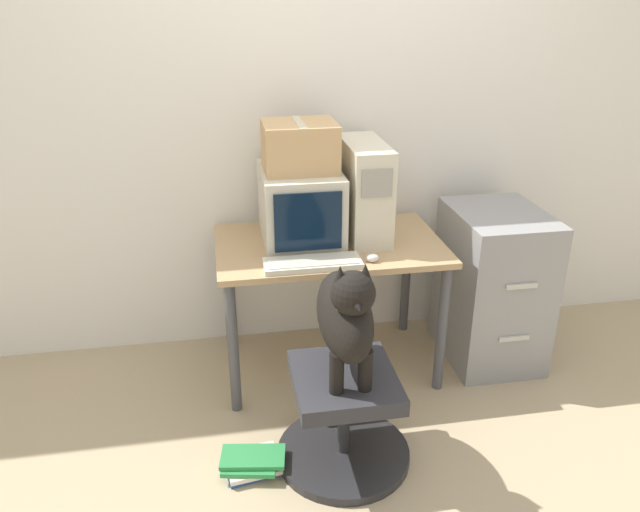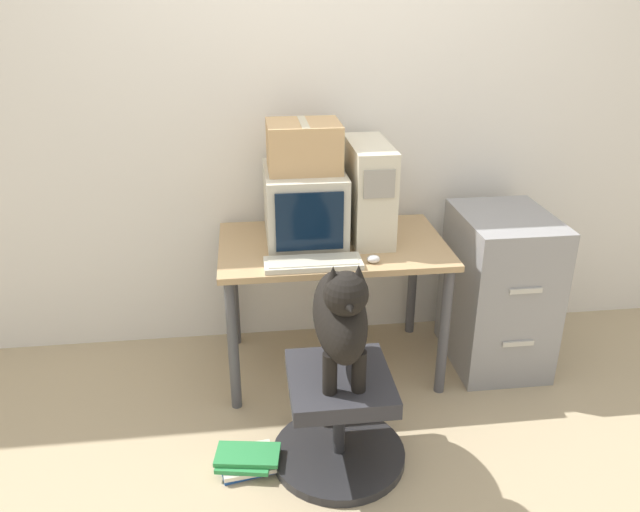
{
  "view_description": "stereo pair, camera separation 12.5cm",
  "coord_description": "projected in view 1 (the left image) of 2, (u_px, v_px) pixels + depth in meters",
  "views": [
    {
      "loc": [
        -0.53,
        -2.41,
        1.88
      ],
      "look_at": [
        -0.1,
        0.04,
        0.77
      ],
      "focal_mm": 35.0,
      "sensor_mm": 36.0,
      "label": 1
    },
    {
      "loc": [
        -0.4,
        -2.43,
        1.88
      ],
      "look_at": [
        -0.1,
        0.04,
        0.77
      ],
      "focal_mm": 35.0,
      "sensor_mm": 36.0,
      "label": 2
    }
  ],
  "objects": [
    {
      "name": "wall_back",
      "position": [
        315.0,
        104.0,
        3.17
      ],
      "size": [
        8.0,
        0.05,
        2.6
      ],
      "color": "white",
      "rests_on": "ground_plane"
    },
    {
      "name": "computer_mouse",
      "position": [
        372.0,
        258.0,
        2.83
      ],
      "size": [
        0.06,
        0.05,
        0.04
      ],
      "color": "silver",
      "rests_on": "desk"
    },
    {
      "name": "ground_plane",
      "position": [
        342.0,
        403.0,
        3.02
      ],
      "size": [
        12.0,
        12.0,
        0.0
      ],
      "primitive_type": "plane",
      "color": "tan"
    },
    {
      "name": "desk",
      "position": [
        329.0,
        261.0,
        3.08
      ],
      "size": [
        1.1,
        0.68,
        0.7
      ],
      "color": "tan",
      "rests_on": "ground_plane"
    },
    {
      "name": "pc_tower",
      "position": [
        364.0,
        190.0,
        3.05
      ],
      "size": [
        0.19,
        0.48,
        0.47
      ],
      "color": "beige",
      "rests_on": "desk"
    },
    {
      "name": "crt_monitor",
      "position": [
        301.0,
        205.0,
        3.02
      ],
      "size": [
        0.38,
        0.48,
        0.35
      ],
      "color": "beige",
      "rests_on": "desk"
    },
    {
      "name": "filing_cabinet",
      "position": [
        492.0,
        286.0,
        3.27
      ],
      "size": [
        0.45,
        0.59,
        0.82
      ],
      "color": "gray",
      "rests_on": "ground_plane"
    },
    {
      "name": "book_stack_floor",
      "position": [
        252.0,
        462.0,
        2.6
      ],
      "size": [
        0.28,
        0.23,
        0.08
      ],
      "color": "#1E4C9E",
      "rests_on": "ground_plane"
    },
    {
      "name": "office_chair",
      "position": [
        344.0,
        419.0,
        2.6
      ],
      "size": [
        0.57,
        0.57,
        0.42
      ],
      "color": "#262628",
      "rests_on": "ground_plane"
    },
    {
      "name": "dog",
      "position": [
        346.0,
        314.0,
        2.4
      ],
      "size": [
        0.2,
        0.5,
        0.53
      ],
      "color": "black",
      "rests_on": "office_chair"
    },
    {
      "name": "keyboard",
      "position": [
        313.0,
        263.0,
        2.79
      ],
      "size": [
        0.44,
        0.16,
        0.03
      ],
      "color": "beige",
      "rests_on": "desk"
    },
    {
      "name": "cardboard_box",
      "position": [
        300.0,
        146.0,
        2.9
      ],
      "size": [
        0.34,
        0.29,
        0.23
      ],
      "color": "tan",
      "rests_on": "crt_monitor"
    }
  ]
}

